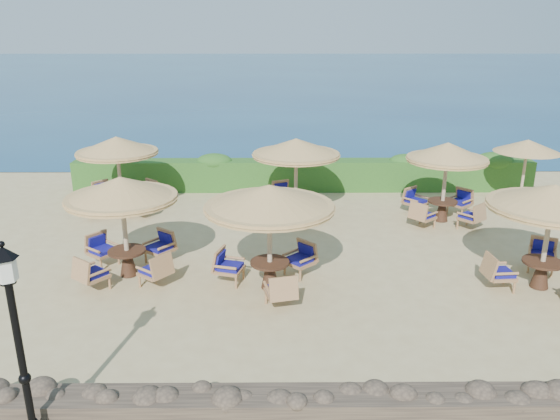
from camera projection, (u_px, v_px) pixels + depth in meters
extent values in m
plane|color=tan|center=(316.00, 264.00, 14.92)|extent=(120.00, 120.00, 0.00)
plane|color=navy|center=(283.00, 71.00, 81.32)|extent=(160.00, 160.00, 0.00)
cube|color=#224F19|center=(303.00, 175.00, 21.56)|extent=(18.00, 0.90, 1.20)
cube|color=brown|center=(342.00, 406.00, 8.97)|extent=(15.00, 0.65, 0.44)
cylinder|color=black|center=(21.00, 358.00, 7.95)|extent=(0.11, 0.11, 2.40)
cylinder|color=silver|center=(6.00, 268.00, 7.49)|extent=(0.30, 0.30, 0.36)
cone|color=black|center=(3.00, 252.00, 7.42)|extent=(0.40, 0.40, 0.18)
cylinder|color=tan|center=(523.00, 176.00, 19.56)|extent=(0.10, 0.10, 2.20)
cone|color=#A57C44|center=(528.00, 146.00, 19.21)|extent=(2.30, 2.30, 0.45)
cylinder|color=tan|center=(125.00, 232.00, 13.85)|extent=(0.12, 0.12, 2.40)
cone|color=#A57C44|center=(121.00, 187.00, 13.47)|extent=(2.81, 2.81, 0.55)
cylinder|color=#A57C44|center=(122.00, 198.00, 13.56)|extent=(2.75, 2.75, 0.14)
cylinder|color=#3F2416|center=(127.00, 251.00, 14.01)|extent=(0.96, 0.96, 0.06)
cone|color=#3F2416|center=(128.00, 263.00, 14.12)|extent=(0.44, 0.44, 0.64)
cylinder|color=tan|center=(270.00, 243.00, 13.16)|extent=(0.12, 0.12, 2.40)
cone|color=#A57C44|center=(269.00, 196.00, 12.78)|extent=(3.14, 3.14, 0.55)
cylinder|color=#A57C44|center=(269.00, 207.00, 12.87)|extent=(3.08, 3.08, 0.14)
cylinder|color=#3F2416|center=(270.00, 262.00, 13.32)|extent=(0.96, 0.96, 0.06)
cone|color=#3F2416|center=(270.00, 275.00, 13.43)|extent=(0.44, 0.44, 0.64)
cylinder|color=tan|center=(546.00, 242.00, 13.18)|extent=(0.12, 0.12, 2.40)
cone|color=#A57C44|center=(554.00, 196.00, 12.81)|extent=(3.03, 3.03, 0.55)
cylinder|color=#A57C44|center=(552.00, 207.00, 12.89)|extent=(2.97, 2.97, 0.14)
cylinder|color=#3F2416|center=(543.00, 262.00, 13.34)|extent=(0.96, 0.96, 0.06)
cone|color=#3F2416|center=(541.00, 275.00, 13.45)|extent=(0.44, 0.44, 0.64)
cylinder|color=tan|center=(120.00, 178.00, 18.82)|extent=(0.12, 0.12, 2.40)
cone|color=#A57C44|center=(117.00, 145.00, 18.44)|extent=(2.78, 2.78, 0.55)
cylinder|color=#A57C44|center=(117.00, 153.00, 18.53)|extent=(2.72, 2.72, 0.14)
cylinder|color=#3F2416|center=(121.00, 193.00, 18.98)|extent=(0.96, 0.96, 0.06)
cone|color=#3F2416|center=(122.00, 202.00, 19.09)|extent=(0.44, 0.44, 0.64)
cylinder|color=tan|center=(296.00, 181.00, 18.50)|extent=(0.12, 0.12, 2.40)
cone|color=#A57C44|center=(296.00, 147.00, 18.13)|extent=(2.97, 2.97, 0.55)
cylinder|color=#A57C44|center=(296.00, 155.00, 18.22)|extent=(2.91, 2.91, 0.14)
cylinder|color=#3F2416|center=(296.00, 195.00, 18.67)|extent=(0.96, 0.96, 0.06)
cone|color=#3F2416|center=(296.00, 205.00, 18.78)|extent=(0.44, 0.44, 0.64)
cylinder|color=tan|center=(444.00, 186.00, 17.86)|extent=(0.12, 0.12, 2.40)
cone|color=#A57C44|center=(448.00, 151.00, 17.49)|extent=(2.62, 2.62, 0.55)
cylinder|color=#A57C44|center=(447.00, 159.00, 17.58)|extent=(2.57, 2.57, 0.14)
cylinder|color=#3F2416|center=(443.00, 201.00, 18.03)|extent=(0.96, 0.96, 0.06)
cone|color=#3F2416|center=(442.00, 211.00, 18.14)|extent=(0.44, 0.44, 0.64)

